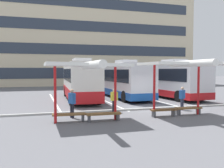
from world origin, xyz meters
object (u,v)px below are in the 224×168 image
at_px(bench_3, 188,109).
at_px(waiting_shelter_1, 180,65).
at_px(coach_bus_1, 121,80).
at_px(bench_2, 164,111).
at_px(coach_bus_0, 80,81).
at_px(bench_1, 104,115).
at_px(waiting_passenger_2, 72,101).
at_px(waiting_passenger_1, 114,99).
at_px(bench_0, 69,115).
at_px(coach_bus_2, 166,80).
at_px(waiting_passenger_0, 182,97).
at_px(waiting_shelter_0, 87,66).

bearing_deg(bench_3, waiting_shelter_1, -156.90).
height_order(coach_bus_1, bench_2, coach_bus_1).
xyz_separation_m(coach_bus_0, waiting_shelter_1, (4.22, -9.97, 1.32)).
distance_m(bench_1, bench_2, 3.77).
distance_m(waiting_shelter_1, waiting_passenger_2, 6.64).
bearing_deg(bench_2, waiting_passenger_2, 167.55).
height_order(coach_bus_0, bench_3, coach_bus_0).
relative_size(coach_bus_1, waiting_passenger_1, 7.38).
bearing_deg(bench_0, coach_bus_1, 58.39).
relative_size(coach_bus_0, coach_bus_2, 0.95).
xyz_separation_m(coach_bus_2, waiting_passenger_1, (-7.83, -7.23, -0.92)).
distance_m(coach_bus_0, waiting_passenger_0, 9.83).
height_order(bench_3, waiting_passenger_2, waiting_passenger_2).
bearing_deg(waiting_shelter_1, waiting_shelter_0, -178.79).
height_order(bench_1, waiting_passenger_0, waiting_passenger_0).
bearing_deg(coach_bus_0, waiting_passenger_1, -82.45).
relative_size(waiting_passenger_0, waiting_passenger_1, 1.03).
relative_size(waiting_shelter_0, waiting_passenger_0, 3.17).
bearing_deg(waiting_passenger_1, bench_3, -27.65).
bearing_deg(coach_bus_2, waiting_passenger_2, -141.99).
bearing_deg(coach_bus_2, waiting_shelter_1, -115.13).
height_order(waiting_shelter_0, bench_3, waiting_shelter_0).
relative_size(waiting_shelter_1, bench_3, 2.84).
bearing_deg(bench_0, waiting_passenger_0, 12.02).
height_order(coach_bus_0, bench_2, coach_bus_0).
height_order(coach_bus_1, waiting_shelter_1, coach_bus_1).
bearing_deg(coach_bus_2, waiting_passenger_1, -137.29).
bearing_deg(waiting_passenger_2, waiting_shelter_1, -12.70).
relative_size(bench_3, waiting_passenger_0, 1.07).
height_order(coach_bus_2, waiting_shelter_0, coach_bus_2).
xyz_separation_m(coach_bus_1, bench_3, (0.81, -10.58, -1.42)).
bearing_deg(waiting_shelter_1, coach_bus_0, 112.95).
relative_size(coach_bus_2, waiting_shelter_0, 2.20).
xyz_separation_m(coach_bus_0, waiting_passenger_0, (5.71, -7.95, -0.83)).
bearing_deg(waiting_shelter_1, coach_bus_1, 89.53).
height_order(bench_1, waiting_passenger_2, waiting_passenger_2).
xyz_separation_m(waiting_passenger_0, waiting_passenger_2, (-7.64, -0.63, 0.05)).
bearing_deg(bench_3, bench_2, -174.99).
height_order(bench_3, waiting_passenger_0, waiting_passenger_0).
height_order(waiting_shelter_0, waiting_shelter_1, waiting_shelter_1).
xyz_separation_m(waiting_shelter_1, waiting_passenger_1, (-3.24, 2.55, -2.18)).
xyz_separation_m(bench_1, waiting_passenger_0, (6.15, 2.05, 0.56)).
xyz_separation_m(bench_2, waiting_passenger_1, (-2.34, 2.33, 0.54)).
bearing_deg(waiting_passenger_0, waiting_shelter_1, -126.45).
xyz_separation_m(waiting_shelter_0, bench_0, (-0.90, 0.44, -2.61)).
distance_m(coach_bus_2, bench_1, 13.56).
xyz_separation_m(coach_bus_0, waiting_shelter_0, (-1.33, -10.09, 1.21)).
height_order(coach_bus_0, waiting_shelter_1, coach_bus_0).
bearing_deg(waiting_shelter_1, bench_1, -179.58).
relative_size(bench_0, bench_1, 0.94).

